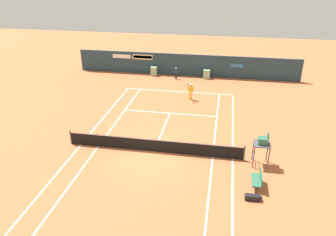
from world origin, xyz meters
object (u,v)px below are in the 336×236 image
(equipment_bag, at_px, (254,198))
(player_on_baseline, at_px, (191,90))
(ball_kid_centre_post, at_px, (176,72))
(player_bench, at_px, (258,179))
(umpire_chair, at_px, (262,143))
(tennis_ball_near_service_line, at_px, (185,102))
(tennis_ball_mid_court, at_px, (101,127))
(tennis_ball_by_sideline, at_px, (225,123))

(equipment_bag, bearing_deg, player_on_baseline, 110.15)
(player_on_baseline, distance_m, ball_kid_centre_post, 6.18)
(equipment_bag, bearing_deg, ball_kid_centre_post, 110.59)
(player_bench, xyz_separation_m, player_on_baseline, (-5.33, 12.55, 0.42))
(umpire_chair, distance_m, player_on_baseline, 11.63)
(umpire_chair, distance_m, ball_kid_centre_post, 17.77)
(player_bench, bearing_deg, ball_kid_centre_post, 22.58)
(player_on_baseline, bearing_deg, tennis_ball_near_service_line, 65.43)
(player_on_baseline, bearing_deg, ball_kid_centre_post, -68.86)
(tennis_ball_mid_court, relative_size, tennis_ball_near_service_line, 1.00)
(player_bench, relative_size, player_on_baseline, 0.76)
(umpire_chair, xyz_separation_m, tennis_ball_by_sideline, (-2.29, 5.59, -1.52))
(equipment_bag, height_order, player_on_baseline, player_on_baseline)
(equipment_bag, bearing_deg, umpire_chair, 81.30)
(equipment_bag, distance_m, tennis_ball_near_service_line, 14.11)
(tennis_ball_mid_court, distance_m, tennis_ball_by_sideline, 9.87)
(tennis_ball_by_sideline, bearing_deg, tennis_ball_near_service_line, 134.41)
(player_bench, xyz_separation_m, equipment_bag, (-0.25, -1.27, -0.35))
(tennis_ball_mid_court, xyz_separation_m, tennis_ball_near_service_line, (5.88, 6.17, 0.00))
(tennis_ball_mid_court, relative_size, tennis_ball_by_sideline, 1.00)
(tennis_ball_mid_court, bearing_deg, tennis_ball_near_service_line, 46.38)
(player_on_baseline, xyz_separation_m, ball_kid_centre_post, (-2.28, 5.74, -0.17))
(tennis_ball_mid_court, height_order, tennis_ball_by_sideline, same)
(equipment_bag, relative_size, player_on_baseline, 0.53)
(tennis_ball_mid_court, bearing_deg, player_bench, -25.77)
(player_bench, bearing_deg, tennis_ball_near_service_line, 25.80)
(equipment_bag, xyz_separation_m, ball_kid_centre_post, (-7.35, 19.56, 0.59))
(ball_kid_centre_post, bearing_deg, player_bench, 119.19)
(player_on_baseline, height_order, tennis_ball_mid_court, player_on_baseline)
(umpire_chair, height_order, player_bench, umpire_chair)
(ball_kid_centre_post, bearing_deg, equipment_bag, 117.21)
(tennis_ball_mid_court, bearing_deg, umpire_chair, -15.03)
(umpire_chair, bearing_deg, ball_kid_centre_post, 26.46)
(tennis_ball_near_service_line, bearing_deg, umpire_chair, -57.39)
(ball_kid_centre_post, relative_size, tennis_ball_mid_court, 19.23)
(umpire_chair, xyz_separation_m, tennis_ball_mid_court, (-11.87, 3.19, -1.52))
(umpire_chair, xyz_separation_m, tennis_ball_near_service_line, (-5.99, 9.36, -1.52))
(tennis_ball_by_sideline, bearing_deg, equipment_bag, -79.40)
(equipment_bag, relative_size, tennis_ball_by_sideline, 13.82)
(tennis_ball_by_sideline, bearing_deg, player_on_baseline, 126.17)
(player_on_baseline, relative_size, tennis_ball_by_sideline, 26.05)
(player_bench, relative_size, tennis_ball_mid_court, 19.70)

